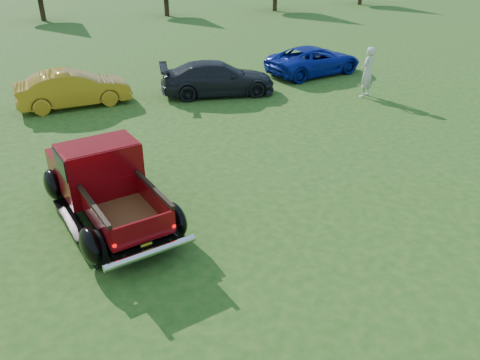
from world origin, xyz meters
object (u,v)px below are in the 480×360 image
(show_car_grey, at_px, (218,78))
(show_car_blue, at_px, (314,60))
(pickup_truck, at_px, (102,181))
(show_car_yellow, at_px, (73,89))
(spectator, at_px, (367,72))

(show_car_grey, relative_size, show_car_blue, 0.99)
(pickup_truck, distance_m, show_car_blue, 13.38)
(show_car_grey, xyz_separation_m, show_car_blue, (4.95, 1.33, -0.02))
(show_car_yellow, height_order, show_car_grey, show_car_yellow)
(show_car_yellow, bearing_deg, spectator, -109.72)
(spectator, bearing_deg, show_car_blue, -117.40)
(show_car_yellow, distance_m, spectator, 10.78)
(show_car_blue, distance_m, spectator, 3.66)
(spectator, bearing_deg, pickup_truck, -3.83)
(show_car_grey, height_order, spectator, spectator)
(show_car_yellow, xyz_separation_m, spectator, (10.40, -2.82, 0.29))
(show_car_grey, xyz_separation_m, spectator, (5.14, -2.32, 0.30))
(show_car_blue, bearing_deg, show_car_yellow, 83.17)
(show_car_yellow, height_order, spectator, spectator)
(show_car_grey, distance_m, show_car_blue, 5.13)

